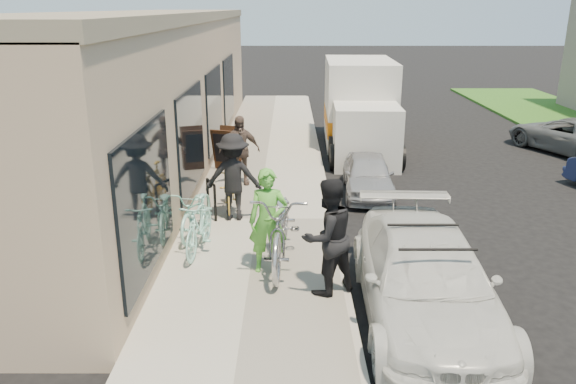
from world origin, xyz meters
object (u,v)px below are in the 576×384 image
object	(u,v)px
cruiser_bike_a	(199,225)
bystander_a	(233,177)
sandwich_board	(227,148)
far_car_gray	(570,135)
cruiser_bike_c	(229,187)
man_standing	(328,237)
bystander_b	(239,150)
moving_truck	(360,110)
sedan_silver	(368,175)
bike_rack	(211,195)
woman_rider	(268,221)
tandem_bike	(282,225)
cruiser_bike_b	(197,211)
sedan_white	(425,279)

from	to	relation	value
cruiser_bike_a	bystander_a	size ratio (longest dim) A/B	0.91
sandwich_board	bystander_a	size ratio (longest dim) A/B	0.62
far_car_gray	cruiser_bike_c	size ratio (longest dim) A/B	2.39
sandwich_board	man_standing	size ratio (longest dim) A/B	0.61
man_standing	cruiser_bike_c	distance (m)	4.20
bystander_b	cruiser_bike_a	bearing A→B (deg)	-109.53
cruiser_bike_a	moving_truck	bearing A→B (deg)	72.17
sedan_silver	cruiser_bike_a	bearing A→B (deg)	-130.34
sandwich_board	cruiser_bike_c	bearing A→B (deg)	-65.43
bike_rack	cruiser_bike_a	bearing A→B (deg)	-89.83
woman_rider	far_car_gray	bearing A→B (deg)	44.57
woman_rider	cruiser_bike_c	distance (m)	3.18
woman_rider	sandwich_board	bearing A→B (deg)	103.20
bystander_b	bystander_a	bearing A→B (deg)	-102.04
tandem_bike	bystander_a	xyz separation A→B (m)	(-1.01, 2.09, 0.23)
cruiser_bike_b	cruiser_bike_c	world-z (taller)	cruiser_bike_c
sedan_silver	far_car_gray	world-z (taller)	far_car_gray
moving_truck	cruiser_bike_b	bearing A→B (deg)	-115.93
moving_truck	tandem_bike	xyz separation A→B (m)	(-2.38, -8.91, -0.39)
moving_truck	cruiser_bike_c	xyz separation A→B (m)	(-3.55, -6.22, -0.57)
sandwich_board	sedan_white	size ratio (longest dim) A/B	0.25
tandem_bike	bystander_b	distance (m)	4.63
bike_rack	cruiser_bike_b	size ratio (longest dim) A/B	0.45
sedan_white	cruiser_bike_a	xyz separation A→B (m)	(-3.56, 2.10, -0.01)
sandwich_board	woman_rider	size ratio (longest dim) A/B	0.64
sedan_white	cruiser_bike_a	size ratio (longest dim) A/B	2.78
sandwich_board	cruiser_bike_b	distance (m)	4.59
bike_rack	sandwich_board	world-z (taller)	sandwich_board
moving_truck	bystander_a	xyz separation A→B (m)	(-3.39, -6.81, -0.17)
sandwich_board	tandem_bike	world-z (taller)	tandem_bike
sedan_white	bystander_b	bearing A→B (deg)	119.31
tandem_bike	sedan_white	bearing A→B (deg)	-35.09
man_standing	bystander_b	bearing A→B (deg)	-104.13
sedan_silver	cruiser_bike_a	world-z (taller)	cruiser_bike_a
sedan_white	tandem_bike	xyz separation A→B (m)	(-2.07, 1.64, 0.17)
far_car_gray	cruiser_bike_a	size ratio (longest dim) A/B	2.42
bike_rack	man_standing	size ratio (longest dim) A/B	0.44
sedan_white	cruiser_bike_a	world-z (taller)	sedan_white
bike_rack	bystander_a	size ratio (longest dim) A/B	0.44
sandwich_board	bystander_a	world-z (taller)	bystander_a
sandwich_board	moving_truck	size ratio (longest dim) A/B	0.20
moving_truck	bystander_b	distance (m)	5.62
sandwich_board	sedan_silver	bearing A→B (deg)	-7.76
far_car_gray	bystander_b	bearing A→B (deg)	-2.48
bystander_b	far_car_gray	bearing A→B (deg)	6.89
bike_rack	far_car_gray	size ratio (longest dim) A/B	0.20
tandem_bike	woman_rider	bearing A→B (deg)	-120.56
far_car_gray	bystander_a	bearing A→B (deg)	8.75
moving_truck	cruiser_bike_b	world-z (taller)	moving_truck
woman_rider	cruiser_bike_c	world-z (taller)	woman_rider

